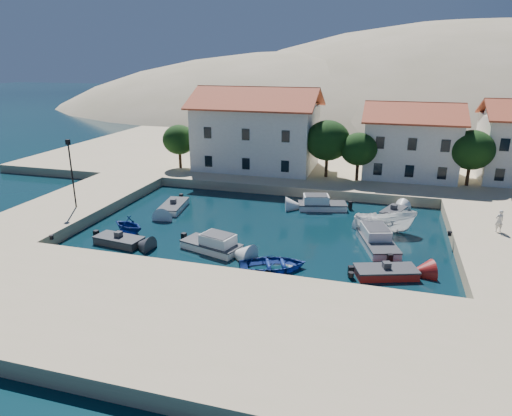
# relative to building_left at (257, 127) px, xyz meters

# --- Properties ---
(ground) EXTENTS (400.00, 400.00, 0.00)m
(ground) POSITION_rel_building_left_xyz_m (6.00, -28.00, -5.94)
(ground) COLOR black
(ground) RESTS_ON ground
(quay_south) EXTENTS (52.00, 12.00, 1.00)m
(quay_south) POSITION_rel_building_left_xyz_m (6.00, -34.00, -5.44)
(quay_south) COLOR tan
(quay_south) RESTS_ON ground
(quay_west) EXTENTS (8.00, 20.00, 1.00)m
(quay_west) POSITION_rel_building_left_xyz_m (-13.00, -18.00, -5.44)
(quay_west) COLOR tan
(quay_west) RESTS_ON ground
(quay_north) EXTENTS (80.00, 36.00, 1.00)m
(quay_north) POSITION_rel_building_left_xyz_m (8.00, 10.00, -5.44)
(quay_north) COLOR tan
(quay_north) RESTS_ON ground
(hills) EXTENTS (254.00, 176.00, 99.00)m
(hills) POSITION_rel_building_left_xyz_m (26.64, 95.62, -29.34)
(hills) COLOR gray
(hills) RESTS_ON ground
(building_left) EXTENTS (14.70, 9.45, 9.70)m
(building_left) POSITION_rel_building_left_xyz_m (0.00, 0.00, 0.00)
(building_left) COLOR silver
(building_left) RESTS_ON quay_north
(building_mid) EXTENTS (10.50, 8.40, 8.30)m
(building_mid) POSITION_rel_building_left_xyz_m (18.00, 1.00, -0.71)
(building_mid) COLOR silver
(building_mid) RESTS_ON quay_north
(trees) EXTENTS (37.30, 5.30, 6.45)m
(trees) POSITION_rel_building_left_xyz_m (10.51, -2.54, -1.10)
(trees) COLOR #382314
(trees) RESTS_ON quay_north
(lamppost) EXTENTS (0.35, 0.25, 6.22)m
(lamppost) POSITION_rel_building_left_xyz_m (-11.50, -20.00, -1.18)
(lamppost) COLOR black
(lamppost) RESTS_ON quay_west
(bollards) EXTENTS (29.36, 9.56, 0.30)m
(bollards) POSITION_rel_building_left_xyz_m (8.80, -24.13, -4.79)
(bollards) COLOR black
(bollards) RESTS_ON ground
(motorboat_grey_sw) EXTENTS (4.07, 2.20, 1.25)m
(motorboat_grey_sw) POSITION_rel_building_left_xyz_m (-4.27, -24.53, -5.64)
(motorboat_grey_sw) COLOR #343439
(motorboat_grey_sw) RESTS_ON ground
(cabin_cruiser_south) EXTENTS (5.08, 3.27, 1.60)m
(cabin_cruiser_south) POSITION_rel_building_left_xyz_m (3.18, -23.57, -5.46)
(cabin_cruiser_south) COLOR white
(cabin_cruiser_south) RESTS_ON ground
(rowboat_south) EXTENTS (5.63, 4.90, 0.97)m
(rowboat_south) POSITION_rel_building_left_xyz_m (8.53, -25.49, -5.94)
(rowboat_south) COLOR navy
(rowboat_south) RESTS_ON ground
(motorboat_red_se) EXTENTS (4.48, 3.07, 1.25)m
(motorboat_red_se) POSITION_rel_building_left_xyz_m (16.14, -24.43, -5.64)
(motorboat_red_se) COLOR maroon
(motorboat_red_se) RESTS_ON ground
(cabin_cruiser_east) EXTENTS (3.69, 5.79, 1.60)m
(cabin_cruiser_east) POSITION_rel_building_left_xyz_m (15.41, -19.41, -5.46)
(cabin_cruiser_east) COLOR white
(cabin_cruiser_east) RESTS_ON ground
(boat_east) EXTENTS (5.66, 3.55, 2.05)m
(boat_east) POSITION_rel_building_left_xyz_m (15.85, -16.23, -5.94)
(boat_east) COLOR white
(boat_east) RESTS_ON ground
(motorboat_white_ne) EXTENTS (2.65, 3.68, 1.25)m
(motorboat_white_ne) POSITION_rel_building_left_xyz_m (16.58, -11.31, -5.64)
(motorboat_white_ne) COLOR white
(motorboat_white_ne) RESTS_ON ground
(rowboat_west) EXTENTS (3.88, 3.60, 1.67)m
(rowboat_west) POSITION_rel_building_left_xyz_m (-4.91, -22.02, -5.94)
(rowboat_west) COLOR navy
(rowboat_west) RESTS_ON ground
(motorboat_white_west) EXTENTS (2.58, 4.65, 1.25)m
(motorboat_white_west) POSITION_rel_building_left_xyz_m (-3.96, -15.42, -5.64)
(motorboat_white_west) COLOR white
(motorboat_white_west) RESTS_ON ground
(cabin_cruiser_north) EXTENTS (4.96, 3.07, 1.60)m
(cabin_cruiser_north) POSITION_rel_building_left_xyz_m (9.91, -11.29, -5.46)
(cabin_cruiser_north) COLOR white
(cabin_cruiser_north) RESTS_ON ground
(pedestrian) EXTENTS (0.76, 0.63, 1.80)m
(pedestrian) POSITION_rel_building_left_xyz_m (24.43, -16.01, -4.04)
(pedestrian) COLOR silver
(pedestrian) RESTS_ON quay_east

